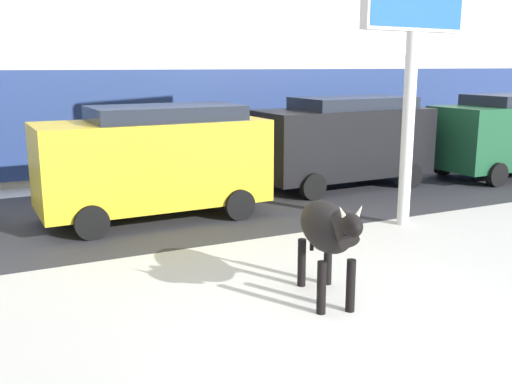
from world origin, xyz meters
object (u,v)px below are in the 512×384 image
object	(u,v)px
cow_black	(328,229)
car_yellow_van	(154,159)
car_black_van	(343,139)
car_darkgreen_van	(510,133)

from	to	relation	value
cow_black	car_yellow_van	world-z (taller)	car_yellow_van
car_yellow_van	car_black_van	xyz separation A→B (m)	(5.31, 0.97, 0.00)
cow_black	car_black_van	distance (m)	7.68
car_darkgreen_van	cow_black	bearing A→B (deg)	-150.67
car_yellow_van	cow_black	bearing A→B (deg)	-81.19
car_black_van	car_darkgreen_van	bearing A→B (deg)	-9.04
cow_black	car_black_van	bearing A→B (deg)	54.12
car_black_van	car_darkgreen_van	xyz separation A→B (m)	(5.12, -0.81, 0.00)
cow_black	car_black_van	xyz separation A→B (m)	(4.50, 6.22, 0.25)
car_yellow_van	car_darkgreen_van	bearing A→B (deg)	0.84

